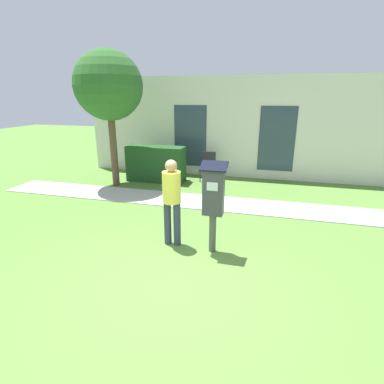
% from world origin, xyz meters
% --- Properties ---
extents(ground_plane, '(40.00, 40.00, 0.00)m').
position_xyz_m(ground_plane, '(0.00, 0.00, 0.00)').
color(ground_plane, '#517A33').
extents(sidewalk, '(12.00, 1.10, 0.02)m').
position_xyz_m(sidewalk, '(0.00, 3.49, 0.01)').
color(sidewalk, '#B7B2A8').
rests_on(sidewalk, ground).
extents(building_facade, '(10.00, 0.26, 3.20)m').
position_xyz_m(building_facade, '(0.00, 6.31, 1.60)').
color(building_facade, silver).
rests_on(building_facade, ground).
extents(parking_meter, '(0.44, 0.31, 1.59)m').
position_xyz_m(parking_meter, '(0.39, 1.08, 1.02)').
color(parking_meter, '#4C4C4C').
rests_on(parking_meter, ground).
extents(person_standing, '(0.32, 0.32, 1.58)m').
position_xyz_m(person_standing, '(-0.36, 1.15, 0.93)').
color(person_standing, '#333851').
rests_on(person_standing, ground).
extents(outdoor_chair_left, '(0.44, 0.44, 0.90)m').
position_xyz_m(outdoor_chair_left, '(-1.57, 5.35, 0.53)').
color(outdoor_chair_left, '#262628').
rests_on(outdoor_chair_left, ground).
extents(outdoor_chair_middle, '(0.44, 0.44, 0.90)m').
position_xyz_m(outdoor_chair_middle, '(-0.65, 5.60, 0.53)').
color(outdoor_chair_middle, '#262628').
rests_on(outdoor_chair_middle, ground).
extents(hedge_row, '(1.82, 0.60, 1.10)m').
position_xyz_m(hedge_row, '(-2.22, 5.07, 0.55)').
color(hedge_row, '#1E471E').
rests_on(hedge_row, ground).
extents(tree, '(1.90, 1.90, 3.82)m').
position_xyz_m(tree, '(-3.22, 4.29, 2.84)').
color(tree, brown).
rests_on(tree, ground).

